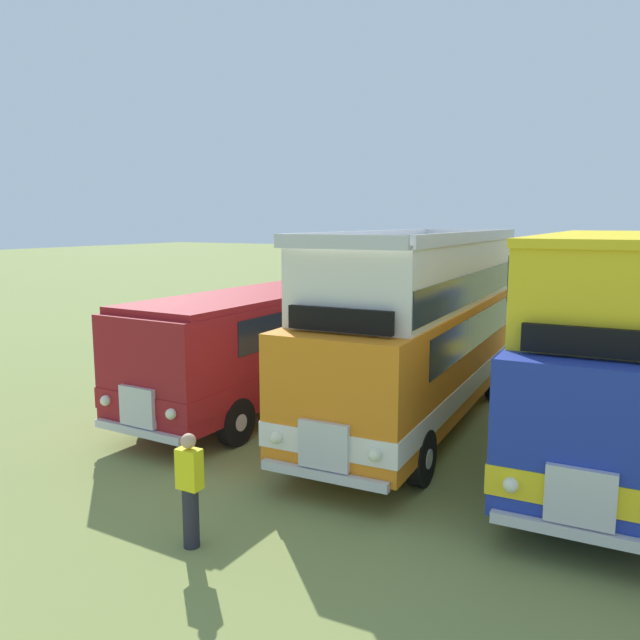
# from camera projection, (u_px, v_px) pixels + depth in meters

# --- Properties ---
(bus_first_in_row) EXTENTS (2.81, 10.00, 2.99)m
(bus_first_in_row) POSITION_uv_depth(u_px,v_px,m) (278.00, 336.00, 16.60)
(bus_first_in_row) COLOR maroon
(bus_first_in_row) RESTS_ON ground
(bus_second_in_row) EXTENTS (2.89, 10.05, 4.52)m
(bus_second_in_row) POSITION_uv_depth(u_px,v_px,m) (420.00, 325.00, 14.58)
(bus_second_in_row) COLOR orange
(bus_second_in_row) RESTS_ON ground
(bus_third_in_row) EXTENTS (2.83, 10.28, 4.49)m
(bus_third_in_row) POSITION_uv_depth(u_px,v_px,m) (608.00, 335.00, 12.72)
(bus_third_in_row) COLOR #1E339E
(bus_third_in_row) RESTS_ON ground
(marshal_person) EXTENTS (0.36, 0.24, 1.73)m
(marshal_person) POSITION_uv_depth(u_px,v_px,m) (190.00, 489.00, 9.13)
(marshal_person) COLOR #23232D
(marshal_person) RESTS_ON ground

